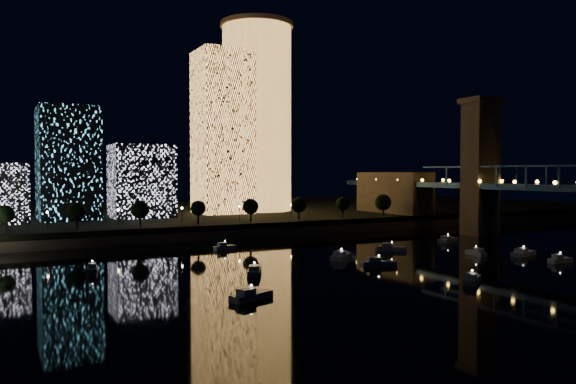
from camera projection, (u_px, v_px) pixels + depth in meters
name	position (u px, v px, depth m)	size (l,w,h in m)	color
ground	(443.00, 270.00, 131.59)	(520.00, 520.00, 0.00)	black
far_bank	(209.00, 214.00, 272.94)	(420.00, 160.00, 5.00)	black
seawall	(283.00, 231.00, 204.02)	(420.00, 6.00, 3.00)	#6B5E4C
tower_cylindrical	(257.00, 117.00, 262.45)	(34.00, 34.00, 87.40)	#FFAC51
tower_rectangular	(222.00, 132.00, 246.53)	(22.31, 22.31, 71.00)	#FFAC51
midrise_blocks	(56.00, 176.00, 211.49)	(87.84, 31.06, 42.68)	white
motorboats	(392.00, 259.00, 143.81)	(118.80, 78.99, 2.78)	silver
esplanade_trees	(203.00, 208.00, 195.85)	(166.58, 6.75, 8.87)	black
street_lamps	(182.00, 212.00, 198.52)	(132.70, 0.70, 5.65)	black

